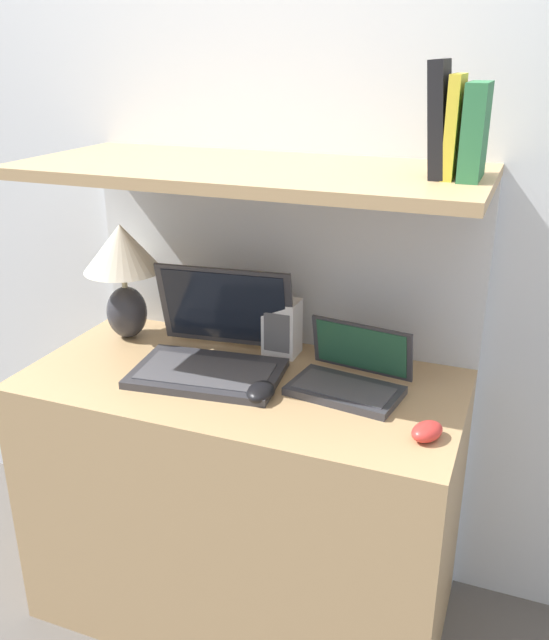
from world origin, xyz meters
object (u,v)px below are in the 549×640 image
object	(u,v)px
book_yellow	(454,127)
book_green	(475,131)
router_box	(282,328)
second_mouse	(427,431)
laptop_large	(213,350)
computer_mouse	(261,392)
laptop_small	(350,377)
table_lamp	(123,263)
book_black	(440,119)

from	to	relation	value
book_yellow	book_green	bearing A→B (deg)	0.00
router_box	second_mouse	bearing A→B (deg)	-34.12
laptop_large	computer_mouse	xyz separation A→B (m)	(0.18, -0.11, -0.03)
laptop_large	book_yellow	distance (m)	0.81
router_box	book_green	bearing A→B (deg)	-14.23
laptop_small	computer_mouse	distance (m)	0.23
laptop_large	computer_mouse	world-z (taller)	laptop_large
laptop_small	table_lamp	bearing A→B (deg)	172.36
table_lamp	book_green	size ratio (longest dim) A/B	1.74
second_mouse	book_green	world-z (taller)	book_green
computer_mouse	book_yellow	xyz separation A→B (m)	(0.38, 0.15, 0.62)
second_mouse	book_black	world-z (taller)	book_black
second_mouse	book_yellow	bearing A→B (deg)	97.95
book_green	book_black	size ratio (longest dim) A/B	0.81
router_box	book_yellow	xyz separation A→B (m)	(0.43, -0.12, 0.56)
router_box	book_yellow	size ratio (longest dim) A/B	0.75
laptop_large	table_lamp	bearing A→B (deg)	162.20
router_box	book_green	size ratio (longest dim) A/B	0.81
table_lamp	laptop_small	xyz separation A→B (m)	(0.70, -0.09, -0.19)
table_lamp	book_black	bearing A→B (deg)	-4.71
table_lamp	book_black	size ratio (longest dim) A/B	1.42
computer_mouse	router_box	world-z (taller)	router_box
book_black	laptop_large	bearing A→B (deg)	-176.15
laptop_large	book_black	world-z (taller)	book_black
laptop_small	router_box	bearing A→B (deg)	148.75
book_green	book_yellow	distance (m)	0.04
laptop_small	book_black	distance (m)	0.64
laptop_large	laptop_small	xyz separation A→B (m)	(0.37, 0.01, -0.02)
laptop_large	book_green	xyz separation A→B (m)	(0.61, 0.04, 0.58)
computer_mouse	second_mouse	xyz separation A→B (m)	(0.41, -0.04, 0.00)
laptop_small	second_mouse	size ratio (longest dim) A/B	2.92
book_yellow	computer_mouse	bearing A→B (deg)	-158.74
book_yellow	book_black	size ratio (longest dim) A/B	0.88
table_lamp	router_box	size ratio (longest dim) A/B	2.16
second_mouse	book_black	bearing A→B (deg)	106.98
computer_mouse	book_black	world-z (taller)	book_black
table_lamp	second_mouse	distance (m)	0.98
table_lamp	book_yellow	size ratio (longest dim) A/B	1.62
second_mouse	book_black	size ratio (longest dim) A/B	0.42
book_green	book_yellow	size ratio (longest dim) A/B	0.93
laptop_large	laptop_small	distance (m)	0.37
laptop_small	router_box	size ratio (longest dim) A/B	1.86
table_lamp	book_yellow	xyz separation A→B (m)	(0.89, -0.07, 0.42)
book_yellow	book_black	xyz separation A→B (m)	(-0.03, 0.00, 0.01)
table_lamp	laptop_small	size ratio (longest dim) A/B	1.16
laptop_small	second_mouse	xyz separation A→B (m)	(0.22, -0.16, -0.02)
second_mouse	table_lamp	bearing A→B (deg)	164.30
laptop_large	second_mouse	world-z (taller)	laptop_large
laptop_small	book_yellow	world-z (taller)	book_yellow
laptop_large	book_green	distance (m)	0.84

